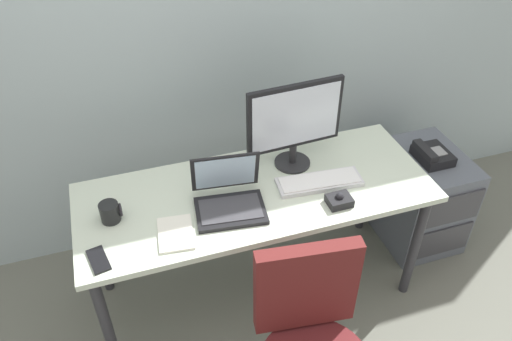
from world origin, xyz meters
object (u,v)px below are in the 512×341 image
(file_cabinet, at_px, (419,197))
(monitor_main, at_px, (295,121))
(desk_phone, at_px, (432,155))
(cell_phone, at_px, (98,260))
(keyboard, at_px, (319,182))
(paper_notepad, at_px, (176,233))
(coffee_mug, at_px, (110,212))
(laptop, at_px, (229,196))
(trackball_mouse, at_px, (339,200))

(file_cabinet, xyz_separation_m, monitor_main, (-0.82, 0.02, 0.69))
(desk_phone, distance_m, cell_phone, 1.82)
(monitor_main, distance_m, keyboard, 0.31)
(file_cabinet, height_order, paper_notepad, paper_notepad)
(keyboard, height_order, paper_notepad, keyboard)
(desk_phone, relative_size, coffee_mug, 2.10)
(desk_phone, bearing_deg, laptop, -172.51)
(coffee_mug, bearing_deg, cell_phone, -108.57)
(trackball_mouse, bearing_deg, file_cabinet, 23.90)
(laptop, relative_size, coffee_mug, 3.58)
(file_cabinet, relative_size, laptop, 1.70)
(coffee_mug, bearing_deg, keyboard, -3.50)
(laptop, bearing_deg, paper_notepad, -157.98)
(trackball_mouse, relative_size, cell_phone, 0.77)
(file_cabinet, bearing_deg, monitor_main, 178.36)
(file_cabinet, xyz_separation_m, keyboard, (-0.76, -0.16, 0.44))
(file_cabinet, bearing_deg, keyboard, -167.75)
(laptop, bearing_deg, monitor_main, 27.01)
(monitor_main, relative_size, keyboard, 1.14)
(trackball_mouse, bearing_deg, desk_phone, 23.05)
(cell_phone, bearing_deg, keyboard, -2.35)
(coffee_mug, relative_size, cell_phone, 0.67)
(monitor_main, distance_m, paper_notepad, 0.76)
(laptop, xyz_separation_m, coffee_mug, (-0.52, 0.07, -0.01))
(trackball_mouse, relative_size, coffee_mug, 1.15)
(file_cabinet, relative_size, paper_notepad, 2.80)
(laptop, xyz_separation_m, paper_notepad, (-0.27, -0.11, -0.05))
(monitor_main, distance_m, coffee_mug, 0.94)
(file_cabinet, distance_m, keyboard, 0.89)
(keyboard, bearing_deg, desk_phone, 11.18)
(laptop, relative_size, cell_phone, 2.41)
(desk_phone, bearing_deg, trackball_mouse, -156.95)
(trackball_mouse, xyz_separation_m, paper_notepad, (-0.75, 0.04, -0.02))
(file_cabinet, distance_m, trackball_mouse, 0.92)
(paper_notepad, bearing_deg, laptop, 22.02)
(laptop, relative_size, paper_notepad, 1.64)
(desk_phone, bearing_deg, file_cabinet, 63.22)
(file_cabinet, bearing_deg, laptop, -171.80)
(cell_phone, bearing_deg, laptop, 3.40)
(cell_phone, bearing_deg, coffee_mug, 60.04)
(trackball_mouse, xyz_separation_m, coffee_mug, (-1.00, 0.22, 0.02))
(desk_phone, xyz_separation_m, keyboard, (-0.75, -0.15, 0.12))
(coffee_mug, xyz_separation_m, cell_phone, (-0.08, -0.23, -0.04))
(laptop, distance_m, coffee_mug, 0.52)
(coffee_mug, bearing_deg, file_cabinet, 3.49)
(coffee_mug, bearing_deg, laptop, -7.63)
(keyboard, distance_m, laptop, 0.45)
(desk_phone, height_order, laptop, laptop)
(trackball_mouse, height_order, cell_phone, trackball_mouse)
(trackball_mouse, bearing_deg, cell_phone, -179.61)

